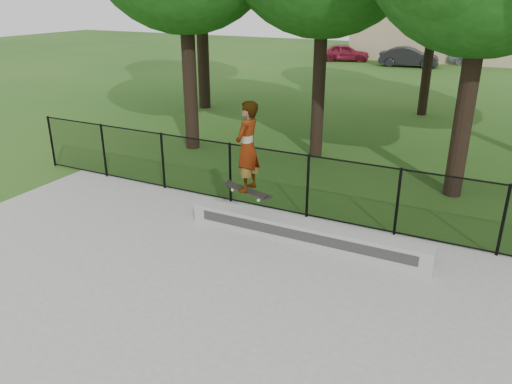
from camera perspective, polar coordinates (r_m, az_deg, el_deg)
grind_ledge at (r=10.30m, az=5.59°, el=-4.68°), size 5.13×0.40×0.43m
car_a at (r=39.44m, az=10.08°, el=15.42°), size 3.88×2.49×1.24m
car_b at (r=37.39m, az=17.06°, el=14.54°), size 3.77×1.85×1.32m
car_c at (r=40.19m, az=23.83°, el=14.05°), size 4.17×2.76×1.21m
skater_airborne at (r=9.85m, az=-0.99°, el=5.04°), size 0.83×0.67×1.98m
chainlink_fence at (r=11.25m, az=5.92°, el=0.67°), size 16.06×0.06×1.50m
distant_building at (r=42.40m, az=20.03°, el=17.02°), size 12.40×6.40×4.30m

